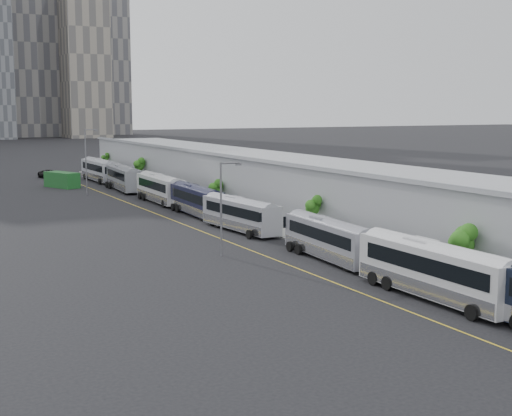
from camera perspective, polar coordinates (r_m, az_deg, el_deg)
sidewalk at (r=72.00m, az=6.36°, el=-2.31°), size 10.00×170.00×0.12m
lane_line at (r=66.81m, az=-1.15°, el=-3.12°), size 0.12×160.00×0.02m
depot at (r=73.75m, az=8.98°, el=0.60°), size 12.45×160.40×7.20m
bus_2 at (r=49.95m, az=14.16°, el=-5.26°), size 2.99×13.50×3.94m
bus_3 at (r=61.25m, az=5.89°, el=-2.77°), size 3.27×12.31×3.56m
bus_4 at (r=74.83m, az=-1.25°, el=-0.75°), size 3.44×12.34×3.56m
bus_5 at (r=86.44m, az=-4.79°, el=0.43°), size 3.07×12.48×3.62m
bus_6 at (r=98.22m, az=-7.64°, el=1.36°), size 3.00×13.29×3.87m
bus_7 at (r=113.60m, az=-10.51°, el=2.20°), size 3.61×13.52×3.91m
bus_8 at (r=128.45m, az=-12.40°, el=2.83°), size 3.03×13.68×3.98m
tree_1 at (r=53.45m, az=16.10°, el=-2.50°), size 1.90×1.90×4.44m
tree_2 at (r=69.69m, az=4.55°, el=0.08°), size 1.40×1.40×4.09m
tree_3 at (r=89.72m, az=-3.28°, el=1.57°), size 1.59×1.59×3.68m
tree_4 at (r=117.51m, az=-9.32°, el=3.42°), size 1.59×1.59×4.53m
tree_5 at (r=137.54m, az=-11.96°, el=3.86°), size 1.08×1.08×3.99m
street_lamp_near at (r=62.21m, az=-2.65°, el=0.51°), size 2.04×0.22×8.25m
street_lamp_far at (r=108.33m, az=-13.37°, el=3.94°), size 2.04×0.22×9.80m
shipping_container at (r=120.36m, az=-15.26°, el=2.19°), size 4.84×7.01×2.50m
suv at (r=136.69m, az=-16.18°, el=2.62°), size 3.75×6.00×1.55m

